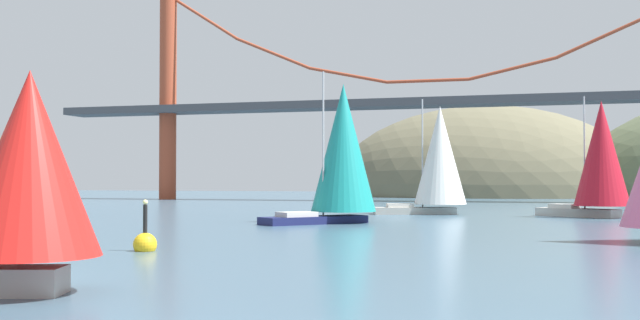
# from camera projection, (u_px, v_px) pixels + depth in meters

# --- Properties ---
(headland_center) EXTENTS (61.83, 44.00, 35.63)m
(headland_center) POSITION_uv_depth(u_px,v_px,m) (484.00, 196.00, 153.32)
(headland_center) COLOR #6B664C
(headland_center) RESTS_ON ground_plane
(suspension_bridge) EXTENTS (122.34, 6.00, 34.14)m
(suspension_bridge) POSITION_uv_depth(u_px,v_px,m) (428.00, 96.00, 116.79)
(suspension_bridge) COLOR #A34228
(suspension_bridge) RESTS_ON ground_plane
(sailboat_red_spinnaker) EXTENTS (7.19, 5.24, 7.02)m
(sailboat_red_spinnaker) POSITION_uv_depth(u_px,v_px,m) (24.00, 171.00, 22.55)
(sailboat_red_spinnaker) COLOR #B7B2A8
(sailboat_red_spinnaker) RESTS_ON ground_plane
(sailboat_crimson_sail) EXTENTS (8.88, 7.31, 10.63)m
(sailboat_crimson_sail) POSITION_uv_depth(u_px,v_px,m) (600.00, 156.00, 67.32)
(sailboat_crimson_sail) COLOR #B7B2A8
(sailboat_crimson_sail) RESTS_ON ground_plane
(sailboat_white_mainsail) EXTENTS (9.44, 6.26, 10.96)m
(sailboat_white_mainsail) POSITION_uv_depth(u_px,v_px,m) (439.00, 158.00, 74.05)
(sailboat_white_mainsail) COLOR #B7B2A8
(sailboat_white_mainsail) RESTS_ON ground_plane
(sailboat_teal_sail) EXTENTS (8.87, 9.49, 11.47)m
(sailboat_teal_sail) POSITION_uv_depth(u_px,v_px,m) (342.00, 151.00, 59.63)
(sailboat_teal_sail) COLOR #191E4C
(sailboat_teal_sail) RESTS_ON ground_plane
(channel_buoy) EXTENTS (1.10, 1.10, 2.64)m
(channel_buoy) POSITION_uv_depth(u_px,v_px,m) (145.00, 243.00, 36.13)
(channel_buoy) COLOR gold
(channel_buoy) RESTS_ON ground_plane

